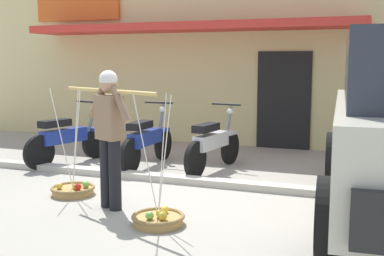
% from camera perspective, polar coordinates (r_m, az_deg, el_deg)
% --- Properties ---
extents(ground_plane, '(90.00, 90.00, 0.00)m').
position_cam_1_polar(ground_plane, '(6.68, -3.87, -7.80)').
color(ground_plane, '#9E998C').
extents(sidewalk_curb, '(20.00, 0.24, 0.10)m').
position_cam_1_polar(sidewalk_curb, '(7.29, -1.58, -6.05)').
color(sidewalk_curb, '#BAB4A5').
rests_on(sidewalk_curb, ground).
extents(fruit_vendor, '(1.61, 0.75, 1.70)m').
position_cam_1_polar(fruit_vendor, '(5.94, -9.67, -0.22)').
color(fruit_vendor, black).
rests_on(fruit_vendor, ground).
extents(fruit_basket_left_side, '(0.60, 0.60, 1.45)m').
position_cam_1_polar(fruit_basket_left_side, '(5.47, -3.99, -10.52)').
color(fruit_basket_left_side, '#B2894C').
rests_on(fruit_basket_left_side, ground).
extents(fruit_basket_right_side, '(0.60, 0.60, 1.45)m').
position_cam_1_polar(fruit_basket_right_side, '(6.83, -13.80, -7.00)').
color(fruit_basket_right_side, '#B2894C').
rests_on(fruit_basket_right_side, ground).
extents(motorcycle_nearest_shop, '(0.68, 1.77, 1.09)m').
position_cam_1_polar(motorcycle_nearest_shop, '(8.79, -14.49, -1.22)').
color(motorcycle_nearest_shop, black).
rests_on(motorcycle_nearest_shop, ground).
extents(motorcycle_second_in_row, '(0.54, 1.82, 1.09)m').
position_cam_1_polar(motorcycle_second_in_row, '(8.32, -5.34, -1.50)').
color(motorcycle_second_in_row, black).
rests_on(motorcycle_second_in_row, ground).
extents(motorcycle_third_in_row, '(0.54, 1.81, 1.09)m').
position_cam_1_polar(motorcycle_third_in_row, '(7.98, 2.48, -1.87)').
color(motorcycle_third_in_row, black).
rests_on(motorcycle_third_in_row, ground).
extents(storefront_building, '(13.00, 6.00, 4.20)m').
position_cam_1_polar(storefront_building, '(13.02, 4.21, 9.16)').
color(storefront_building, '#DBC684').
rests_on(storefront_building, ground).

